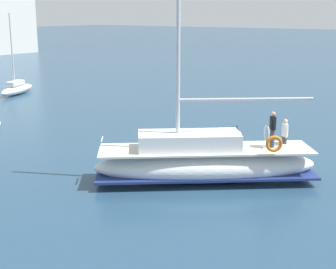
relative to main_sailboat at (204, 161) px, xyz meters
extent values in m
plane|color=navy|center=(1.81, 0.26, -0.91)|extent=(400.00, 400.00, 0.00)
ellipsoid|color=silver|center=(0.05, -0.06, -0.21)|extent=(7.97, 8.92, 1.40)
cube|color=navy|center=(0.05, -0.06, -0.52)|extent=(7.87, 8.79, 0.10)
cube|color=beige|center=(0.05, -0.06, 0.53)|extent=(7.52, 8.43, 0.08)
cube|color=silver|center=(-0.41, 0.50, 0.92)|extent=(4.05, 4.40, 0.70)
cylinder|color=silver|center=(-0.72, 0.87, 6.12)|extent=(0.16, 0.16, 11.10)
cylinder|color=#B7B7BC|center=(1.12, -1.35, 2.69)|extent=(3.77, 4.51, 0.12)
cylinder|color=silver|center=(-2.77, 3.34, 1.04)|extent=(0.73, 0.62, 0.06)
torus|color=orange|center=(0.83, -2.84, 1.04)|extent=(0.55, 0.63, 0.70)
cylinder|color=#33333D|center=(1.89, -2.27, 0.97)|extent=(0.20, 0.20, 0.80)
cube|color=black|center=(1.89, -2.27, 1.65)|extent=(0.37, 0.36, 0.56)
sphere|color=tan|center=(1.89, -2.27, 2.04)|extent=(0.20, 0.20, 0.20)
cylinder|color=black|center=(1.72, -2.41, 1.60)|extent=(0.09, 0.09, 0.50)
cylinder|color=black|center=(2.06, -2.13, 1.60)|extent=(0.09, 0.09, 0.50)
cylinder|color=#33333D|center=(2.77, -2.48, 0.75)|extent=(0.20, 0.20, 0.35)
cube|color=white|center=(2.77, -2.48, 1.20)|extent=(0.37, 0.36, 0.56)
sphere|color=beige|center=(2.77, -2.48, 1.59)|extent=(0.20, 0.20, 0.20)
cylinder|color=white|center=(2.60, -2.62, 1.15)|extent=(0.09, 0.09, 0.50)
cylinder|color=white|center=(2.94, -2.34, 1.15)|extent=(0.09, 0.09, 0.50)
torus|color=silver|center=(1.73, -2.09, 1.19)|extent=(0.62, 0.53, 0.76)
ellipsoid|color=silver|center=(10.14, 26.09, -0.49)|extent=(5.15, 3.13, 0.82)
cube|color=silver|center=(9.91, 25.99, 0.12)|extent=(2.18, 1.53, 0.40)
cylinder|color=silver|center=(9.79, 25.94, 3.07)|extent=(0.13, 0.13, 6.30)
sphere|color=silver|center=(7.60, 2.45, -0.73)|extent=(0.58, 0.58, 0.58)
cylinder|color=black|center=(7.60, 2.45, -0.43)|extent=(0.04, 0.04, 0.60)
camera|label=1|loc=(-17.39, -10.77, 6.24)|focal=52.75mm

